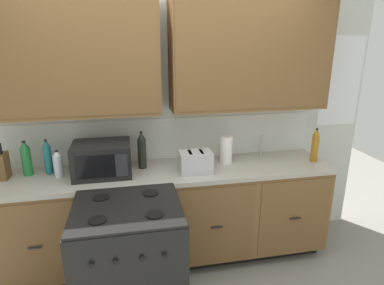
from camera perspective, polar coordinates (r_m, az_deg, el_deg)
name	(u,v)px	position (r m, az deg, el deg)	size (l,w,h in m)	color
ground_plane	(176,279)	(3.15, -2.91, -22.75)	(8.00, 8.00, 0.00)	gray
wall_unit	(165,83)	(2.92, -4.85, 10.45)	(4.14, 0.40, 2.57)	silver
counter_run	(170,214)	(3.11, -3.83, -12.49)	(2.97, 0.64, 0.93)	black
stove_range	(130,264)	(2.58, -10.78, -20.14)	(0.76, 0.68, 0.95)	black
microwave	(102,159)	(2.86, -15.48, -2.81)	(0.48, 0.37, 0.28)	black
toaster	(196,162)	(2.82, 0.64, -3.45)	(0.28, 0.18, 0.19)	#B7B7BC
knife_block	(0,166)	(3.12, -30.59, -3.51)	(0.11, 0.14, 0.31)	brown
sink_faucet	(261,145)	(3.32, 12.04, -0.48)	(0.02, 0.02, 0.20)	#B2B5BA
paper_towel_roll	(226,150)	(3.04, 5.98, -1.24)	(0.12, 0.12, 0.26)	white
bottle_amber	(315,145)	(3.27, 20.79, -0.48)	(0.07, 0.07, 0.32)	#9E6619
bottle_dark	(142,150)	(2.93, -8.78, -1.38)	(0.07, 0.07, 0.34)	black
bottle_clear	(58,164)	(2.95, -22.47, -3.45)	(0.07, 0.07, 0.23)	silver
bottle_teal	(48,157)	(3.04, -23.98, -2.35)	(0.07, 0.07, 0.31)	#1E707A
bottle_green	(26,159)	(3.08, -27.08, -2.54)	(0.08, 0.08, 0.30)	#237A38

